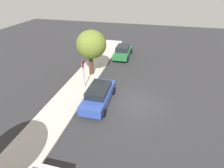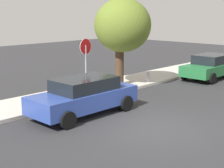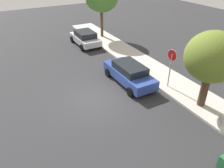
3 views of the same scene
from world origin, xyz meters
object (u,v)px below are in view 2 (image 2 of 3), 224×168
object	(u,v)px
stop_sign	(86,57)
street_tree_near_corner	(123,26)
parked_car_blue	(84,96)
parked_car_green	(211,66)
fire_hydrant	(148,78)

from	to	relation	value
stop_sign	street_tree_near_corner	xyz separation A→B (m)	(2.71, 0.15, 1.35)
stop_sign	parked_car_blue	distance (m)	2.96
parked_car_blue	street_tree_near_corner	xyz separation A→B (m)	(4.59, 2.12, 2.50)
parked_car_green	street_tree_near_corner	size ratio (longest dim) A/B	0.97
street_tree_near_corner	parked_car_green	bearing A→B (deg)	-20.25
parked_car_blue	street_tree_near_corner	world-z (taller)	street_tree_near_corner
street_tree_near_corner	fire_hydrant	bearing A→B (deg)	-14.01
parked_car_blue	parked_car_green	xyz separation A→B (m)	(10.33, 0.00, -0.02)
parked_car_green	street_tree_near_corner	world-z (taller)	street_tree_near_corner
fire_hydrant	parked_car_blue	bearing A→B (deg)	-164.76
stop_sign	street_tree_near_corner	size ratio (longest dim) A/B	0.60
parked_car_green	fire_hydrant	distance (m)	4.43
stop_sign	street_tree_near_corner	bearing A→B (deg)	3.26
parked_car_blue	parked_car_green	bearing A→B (deg)	0.02
stop_sign	fire_hydrant	world-z (taller)	stop_sign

